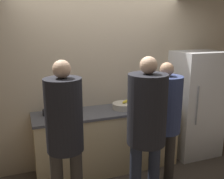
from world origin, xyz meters
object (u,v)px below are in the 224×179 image
object	(u,v)px
person_right	(164,113)
bottle_dark	(149,103)
utensil_crock	(155,99)
refrigerator	(195,104)
fruit_bowl	(123,106)
person_left	(65,129)
cup_yellow	(61,112)
bottle_clear	(54,107)
person_center	(147,121)
cup_black	(46,112)

from	to	relation	value
person_right	bottle_dark	bearing A→B (deg)	81.77
utensil_crock	refrigerator	bearing A→B (deg)	-5.61
fruit_bowl	utensil_crock	world-z (taller)	utensil_crock
refrigerator	person_left	size ratio (longest dim) A/B	0.97
bottle_dark	cup_yellow	bearing A→B (deg)	175.15
person_left	fruit_bowl	world-z (taller)	person_left
person_right	bottle_clear	bearing A→B (deg)	145.18
utensil_crock	person_left	bearing A→B (deg)	-149.34
person_left	cup_yellow	size ratio (longest dim) A/B	17.21
bottle_clear	bottle_dark	xyz separation A→B (m)	(1.34, -0.30, -0.00)
fruit_bowl	bottle_dark	size ratio (longest dim) A/B	1.61
utensil_crock	cup_yellow	world-z (taller)	utensil_crock
person_left	person_center	distance (m)	0.86
person_left	fruit_bowl	size ratio (longest dim) A/B	5.80
person_center	bottle_clear	distance (m)	1.47
utensil_crock	cup_black	bearing A→B (deg)	179.41
refrigerator	fruit_bowl	distance (m)	1.29
person_center	fruit_bowl	size ratio (longest dim) A/B	5.86
bottle_dark	cup_black	world-z (taller)	bottle_dark
person_left	fruit_bowl	bearing A→B (deg)	40.66
person_right	utensil_crock	size ratio (longest dim) A/B	6.90
person_left	utensil_crock	distance (m)	1.81
person_center	fruit_bowl	distance (m)	1.03
refrigerator	person_center	world-z (taller)	person_center
cup_yellow	person_left	bearing A→B (deg)	-95.95
person_right	person_center	bearing A→B (deg)	-141.94
refrigerator	fruit_bowl	xyz separation A→B (m)	(-1.29, -0.00, 0.11)
fruit_bowl	cup_black	world-z (taller)	fruit_bowl
person_center	person_right	xyz separation A→B (m)	(0.43, 0.34, -0.08)
person_left	bottle_dark	size ratio (longest dim) A/B	9.32
person_center	person_left	bearing A→B (deg)	169.72
person_right	cup_yellow	world-z (taller)	person_right
refrigerator	person_right	distance (m)	1.22
bottle_clear	cup_yellow	bearing A→B (deg)	-69.85
bottle_clear	cup_black	xyz separation A→B (m)	(-0.12, -0.12, -0.03)
cup_black	fruit_bowl	bearing A→B (deg)	-4.64
person_right	cup_yellow	xyz separation A→B (m)	(-1.18, 0.68, -0.06)
person_center	cup_black	size ratio (longest dim) A/B	20.47
person_right	cup_black	world-z (taller)	person_right
person_right	cup_yellow	bearing A→B (deg)	150.20
bottle_dark	cup_black	size ratio (longest dim) A/B	2.18
person_left	person_right	size ratio (longest dim) A/B	1.06
person_center	cup_yellow	size ratio (longest dim) A/B	17.37
person_left	bottle_clear	xyz separation A→B (m)	(0.02, 1.06, -0.08)
refrigerator	person_center	xyz separation A→B (m)	(-1.44, -1.00, 0.25)
fruit_bowl	utensil_crock	xyz separation A→B (m)	(0.56, 0.07, 0.02)
cup_black	refrigerator	bearing A→B (deg)	-2.13
fruit_bowl	bottle_dark	bearing A→B (deg)	-14.62
refrigerator	person_left	bearing A→B (deg)	-159.54
utensil_crock	fruit_bowl	bearing A→B (deg)	-172.80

